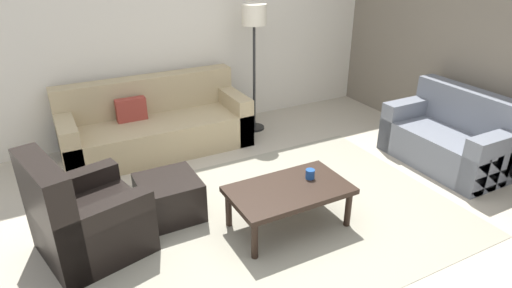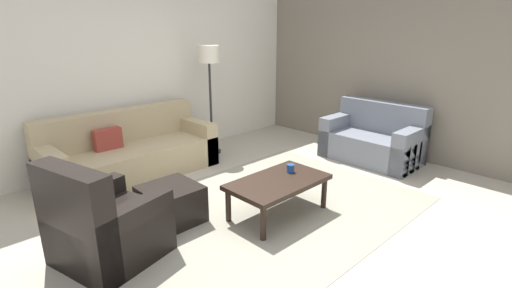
% 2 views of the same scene
% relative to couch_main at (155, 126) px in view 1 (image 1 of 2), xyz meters
% --- Properties ---
extents(ground_plane, '(8.00, 8.00, 0.00)m').
position_rel_couch_main_xyz_m(ground_plane, '(0.52, -2.10, -0.30)').
color(ground_plane, '#B2A893').
extents(rear_partition, '(6.00, 0.12, 2.80)m').
position_rel_couch_main_xyz_m(rear_partition, '(0.52, 0.50, 1.10)').
color(rear_partition, silver).
rests_on(rear_partition, ground_plane).
extents(stone_feature_panel, '(0.12, 5.20, 2.80)m').
position_rel_couch_main_xyz_m(stone_feature_panel, '(3.52, -2.10, 1.10)').
color(stone_feature_panel, slate).
rests_on(stone_feature_panel, ground_plane).
extents(area_rug, '(3.60, 2.53, 0.01)m').
position_rel_couch_main_xyz_m(area_rug, '(0.52, -2.10, -0.29)').
color(area_rug, gray).
rests_on(area_rug, ground_plane).
extents(couch_main, '(2.27, 0.91, 0.88)m').
position_rel_couch_main_xyz_m(couch_main, '(0.00, 0.00, 0.00)').
color(couch_main, tan).
rests_on(couch_main, ground_plane).
extents(couch_loveseat, '(0.81, 1.40, 0.88)m').
position_rel_couch_main_xyz_m(couch_loveseat, '(3.00, -2.06, 0.00)').
color(couch_loveseat, slate).
rests_on(couch_loveseat, ground_plane).
extents(armchair_leather, '(0.97, 0.97, 0.95)m').
position_rel_couch_main_xyz_m(armchair_leather, '(-1.12, -1.78, 0.01)').
color(armchair_leather, black).
rests_on(armchair_leather, ground_plane).
extents(ottoman, '(0.56, 0.56, 0.40)m').
position_rel_couch_main_xyz_m(ottoman, '(-0.32, -1.58, -0.10)').
color(ottoman, black).
rests_on(ottoman, ground_plane).
extents(coffee_table, '(1.10, 0.64, 0.41)m').
position_rel_couch_main_xyz_m(coffee_table, '(0.61, -2.25, 0.06)').
color(coffee_table, black).
rests_on(coffee_table, ground_plane).
extents(cup, '(0.09, 0.09, 0.09)m').
position_rel_couch_main_xyz_m(cup, '(0.87, -2.20, 0.16)').
color(cup, '#1E478C').
rests_on(cup, coffee_table).
extents(lamp_standing, '(0.32, 0.32, 1.71)m').
position_rel_couch_main_xyz_m(lamp_standing, '(1.40, -0.06, 1.11)').
color(lamp_standing, black).
rests_on(lamp_standing, ground_plane).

